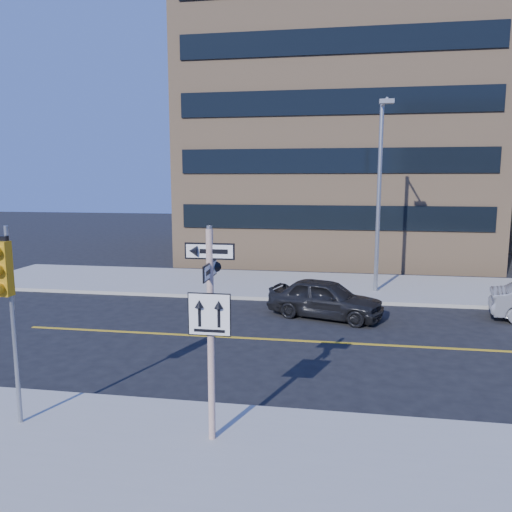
% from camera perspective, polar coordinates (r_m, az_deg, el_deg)
% --- Properties ---
extents(ground, '(120.00, 120.00, 0.00)m').
position_cam_1_polar(ground, '(12.39, -2.07, -15.17)').
color(ground, black).
rests_on(ground, ground).
extents(sign_pole, '(0.92, 0.92, 4.06)m').
position_cam_1_polar(sign_pole, '(9.25, -5.23, -7.54)').
color(sign_pole, white).
rests_on(sign_pole, near_sidewalk).
extents(traffic_signal, '(0.32, 0.45, 4.00)m').
position_cam_1_polar(traffic_signal, '(10.69, -26.77, -2.97)').
color(traffic_signal, gray).
rests_on(traffic_signal, near_sidewalk).
extents(parked_car_a, '(2.90, 4.51, 1.43)m').
position_cam_1_polar(parked_car_a, '(18.47, 7.93, -4.82)').
color(parked_car_a, black).
rests_on(parked_car_a, ground).
extents(streetlight_a, '(0.55, 2.25, 8.00)m').
position_cam_1_polar(streetlight_a, '(21.93, 13.95, 7.80)').
color(streetlight_a, gray).
rests_on(streetlight_a, far_sidewalk).
extents(building_brick, '(18.00, 18.00, 18.00)m').
position_cam_1_polar(building_brick, '(36.32, 9.10, 14.93)').
color(building_brick, '#A5815B').
rests_on(building_brick, ground).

